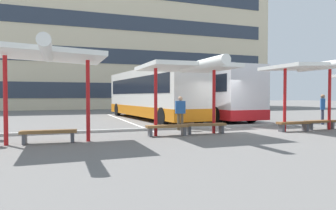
{
  "coord_description": "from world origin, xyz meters",
  "views": [
    {
      "loc": [
        -8.03,
        -13.01,
        1.64
      ],
      "look_at": [
        -2.33,
        2.89,
        1.14
      ],
      "focal_mm": 32.67,
      "sensor_mm": 36.0,
      "label": 1
    }
  ],
  "objects_px": {
    "bench_1": "(167,128)",
    "waiting_passenger_2": "(180,111)",
    "waiting_shelter_2": "(313,68)",
    "waiting_shelter_1": "(189,68)",
    "bench_3": "(293,124)",
    "coach_bus_0": "(151,94)",
    "bench_2": "(205,126)",
    "waiting_shelter_0": "(48,56)",
    "waiting_passenger_3": "(323,107)",
    "coach_bus_1": "(207,94)",
    "bench_0": "(49,133)",
    "bench_4": "(320,123)"
  },
  "relations": [
    {
      "from": "bench_1",
      "to": "waiting_passenger_2",
      "type": "xyz_separation_m",
      "value": [
        1.29,
        1.75,
        0.59
      ]
    },
    {
      "from": "bench_4",
      "to": "waiting_shelter_0",
      "type": "bearing_deg",
      "value": -177.95
    },
    {
      "from": "bench_3",
      "to": "waiting_passenger_2",
      "type": "relative_size",
      "value": 0.99
    },
    {
      "from": "waiting_shelter_0",
      "to": "bench_1",
      "type": "xyz_separation_m",
      "value": [
        4.5,
        0.73,
        -2.63
      ]
    },
    {
      "from": "waiting_shelter_1",
      "to": "waiting_passenger_2",
      "type": "bearing_deg",
      "value": 78.17
    },
    {
      "from": "waiting_shelter_1",
      "to": "bench_2",
      "type": "relative_size",
      "value": 2.68
    },
    {
      "from": "bench_1",
      "to": "waiting_shelter_2",
      "type": "xyz_separation_m",
      "value": [
        6.92,
        -0.67,
        2.59
      ]
    },
    {
      "from": "waiting_passenger_2",
      "to": "waiting_passenger_3",
      "type": "distance_m",
      "value": 8.82
    },
    {
      "from": "coach_bus_0",
      "to": "bench_0",
      "type": "relative_size",
      "value": 6.72
    },
    {
      "from": "coach_bus_0",
      "to": "coach_bus_1",
      "type": "distance_m",
      "value": 3.96
    },
    {
      "from": "coach_bus_1",
      "to": "coach_bus_0",
      "type": "bearing_deg",
      "value": 158.6
    },
    {
      "from": "bench_0",
      "to": "bench_1",
      "type": "height_order",
      "value": "same"
    },
    {
      "from": "coach_bus_0",
      "to": "waiting_passenger_2",
      "type": "bearing_deg",
      "value": -95.46
    },
    {
      "from": "coach_bus_1",
      "to": "waiting_shelter_1",
      "type": "bearing_deg",
      "value": -121.93
    },
    {
      "from": "waiting_shelter_0",
      "to": "bench_3",
      "type": "bearing_deg",
      "value": 1.33
    },
    {
      "from": "waiting_shelter_0",
      "to": "waiting_passenger_3",
      "type": "distance_m",
      "value": 14.95
    },
    {
      "from": "bench_1",
      "to": "waiting_passenger_3",
      "type": "xyz_separation_m",
      "value": [
        10.11,
        1.75,
        0.67
      ]
    },
    {
      "from": "coach_bus_1",
      "to": "waiting_shelter_2",
      "type": "height_order",
      "value": "coach_bus_1"
    },
    {
      "from": "bench_2",
      "to": "waiting_shelter_2",
      "type": "distance_m",
      "value": 5.79
    },
    {
      "from": "coach_bus_0",
      "to": "bench_0",
      "type": "height_order",
      "value": "coach_bus_0"
    },
    {
      "from": "bench_2",
      "to": "waiting_passenger_3",
      "type": "bearing_deg",
      "value": 11.05
    },
    {
      "from": "coach_bus_1",
      "to": "waiting_passenger_2",
      "type": "distance_m",
      "value": 7.3
    },
    {
      "from": "bench_4",
      "to": "waiting_passenger_3",
      "type": "distance_m",
      "value": 3.14
    },
    {
      "from": "coach_bus_0",
      "to": "bench_1",
      "type": "height_order",
      "value": "coach_bus_0"
    },
    {
      "from": "bench_0",
      "to": "waiting_passenger_2",
      "type": "distance_m",
      "value": 6.22
    },
    {
      "from": "bench_0",
      "to": "coach_bus_0",
      "type": "bearing_deg",
      "value": 55.41
    },
    {
      "from": "waiting_passenger_2",
      "to": "waiting_passenger_3",
      "type": "bearing_deg",
      "value": -0.02
    },
    {
      "from": "coach_bus_1",
      "to": "bench_4",
      "type": "distance_m",
      "value": 8.24
    },
    {
      "from": "bench_4",
      "to": "waiting_passenger_2",
      "type": "relative_size",
      "value": 1.12
    },
    {
      "from": "waiting_shelter_0",
      "to": "bench_2",
      "type": "distance_m",
      "value": 6.88
    },
    {
      "from": "waiting_shelter_1",
      "to": "bench_3",
      "type": "distance_m",
      "value": 5.68
    },
    {
      "from": "bench_4",
      "to": "waiting_passenger_2",
      "type": "height_order",
      "value": "waiting_passenger_2"
    },
    {
      "from": "coach_bus_0",
      "to": "bench_2",
      "type": "bearing_deg",
      "value": -91.17
    },
    {
      "from": "waiting_shelter_2",
      "to": "bench_2",
      "type": "bearing_deg",
      "value": 171.16
    },
    {
      "from": "bench_0",
      "to": "waiting_passenger_2",
      "type": "xyz_separation_m",
      "value": [
        5.79,
        2.18,
        0.59
      ]
    },
    {
      "from": "waiting_shelter_1",
      "to": "bench_1",
      "type": "distance_m",
      "value": 2.6
    },
    {
      "from": "waiting_shelter_2",
      "to": "waiting_passenger_3",
      "type": "distance_m",
      "value": 4.44
    },
    {
      "from": "waiting_passenger_3",
      "to": "waiting_shelter_0",
      "type": "bearing_deg",
      "value": -170.38
    },
    {
      "from": "waiting_shelter_0",
      "to": "waiting_shelter_1",
      "type": "height_order",
      "value": "waiting_shelter_0"
    },
    {
      "from": "bench_1",
      "to": "waiting_shelter_2",
      "type": "relative_size",
      "value": 0.39
    },
    {
      "from": "bench_2",
      "to": "bench_4",
      "type": "relative_size",
      "value": 1.01
    },
    {
      "from": "coach_bus_0",
      "to": "waiting_shelter_2",
      "type": "height_order",
      "value": "coach_bus_0"
    },
    {
      "from": "waiting_shelter_1",
      "to": "bench_3",
      "type": "xyz_separation_m",
      "value": [
        5.12,
        -0.37,
        -2.44
      ]
    },
    {
      "from": "waiting_shelter_2",
      "to": "bench_4",
      "type": "relative_size",
      "value": 2.45
    },
    {
      "from": "coach_bus_1",
      "to": "bench_1",
      "type": "height_order",
      "value": "coach_bus_1"
    },
    {
      "from": "bench_0",
      "to": "bench_3",
      "type": "bearing_deg",
      "value": -0.3
    },
    {
      "from": "waiting_shelter_0",
      "to": "coach_bus_1",
      "type": "bearing_deg",
      "value": 39.08
    },
    {
      "from": "waiting_shelter_0",
      "to": "bench_2",
      "type": "relative_size",
      "value": 2.61
    },
    {
      "from": "coach_bus_1",
      "to": "bench_2",
      "type": "distance_m",
      "value": 8.47
    },
    {
      "from": "bench_4",
      "to": "bench_2",
      "type": "bearing_deg",
      "value": 176.05
    }
  ]
}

